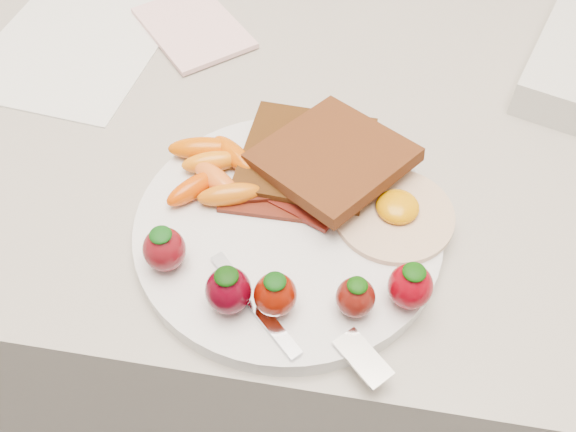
# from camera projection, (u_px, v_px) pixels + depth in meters

# --- Properties ---
(counter) EXTENTS (2.00, 0.60, 0.90)m
(counter) POSITION_uv_depth(u_px,v_px,m) (315.00, 325.00, 1.02)
(counter) COLOR gray
(counter) RESTS_ON ground
(plate) EXTENTS (0.27, 0.27, 0.02)m
(plate) POSITION_uv_depth(u_px,v_px,m) (288.00, 229.00, 0.57)
(plate) COLOR silver
(plate) RESTS_ON counter
(toast_lower) EXTENTS (0.12, 0.12, 0.01)m
(toast_lower) POSITION_uv_depth(u_px,v_px,m) (307.00, 157.00, 0.60)
(toast_lower) COLOR black
(toast_lower) RESTS_ON plate
(toast_upper) EXTENTS (0.16, 0.16, 0.03)m
(toast_upper) POSITION_uv_depth(u_px,v_px,m) (332.00, 157.00, 0.58)
(toast_upper) COLOR #47220D
(toast_upper) RESTS_ON toast_lower
(fried_egg) EXTENTS (0.11, 0.11, 0.02)m
(fried_egg) POSITION_uv_depth(u_px,v_px,m) (395.00, 212.00, 0.56)
(fried_egg) COLOR white
(fried_egg) RESTS_ON plate
(bacon_strips) EXTENTS (0.11, 0.06, 0.01)m
(bacon_strips) POSITION_uv_depth(u_px,v_px,m) (280.00, 200.00, 0.57)
(bacon_strips) COLOR #35160A
(bacon_strips) RESTS_ON plate
(baby_carrots) EXTENTS (0.10, 0.10, 0.02)m
(baby_carrots) POSITION_uv_depth(u_px,v_px,m) (214.00, 170.00, 0.58)
(baby_carrots) COLOR orange
(baby_carrots) RESTS_ON plate
(strawberries) EXTENTS (0.23, 0.07, 0.04)m
(strawberries) POSITION_uv_depth(u_px,v_px,m) (281.00, 282.00, 0.50)
(strawberries) COLOR maroon
(strawberries) RESTS_ON plate
(fork) EXTENTS (0.16, 0.10, 0.00)m
(fork) POSITION_uv_depth(u_px,v_px,m) (302.00, 327.00, 0.49)
(fork) COLOR white
(fork) RESTS_ON plate
(paper_sheet) EXTENTS (0.22, 0.27, 0.00)m
(paper_sheet) POSITION_uv_depth(u_px,v_px,m) (79.00, 39.00, 0.75)
(paper_sheet) COLOR white
(paper_sheet) RESTS_ON counter
(notepad) EXTENTS (0.17, 0.17, 0.01)m
(notepad) POSITION_uv_depth(u_px,v_px,m) (193.00, 28.00, 0.76)
(notepad) COLOR beige
(notepad) RESTS_ON paper_sheet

